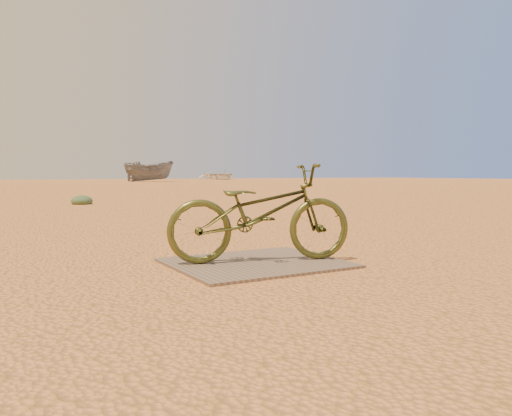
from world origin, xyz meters
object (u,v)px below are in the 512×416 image
plywood_board (256,263)px  boat_far_right (219,175)px  bicycle (261,213)px  boat_mid_right (149,171)px

plywood_board → boat_far_right: 54.74m
plywood_board → bicycle: bicycle is taller
boat_mid_right → boat_far_right: (11.59, 9.85, -0.38)m
plywood_board → bicycle: (0.04, 0.00, 0.41)m
bicycle → boat_mid_right: bearing=-0.0°
bicycle → boat_far_right: bearing=-8.8°
plywood_board → boat_mid_right: size_ratio=0.28×
bicycle → boat_mid_right: boat_mid_right is taller
bicycle → boat_far_right: boat_far_right is taller
plywood_board → boat_far_right: (23.36, 49.51, 0.53)m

